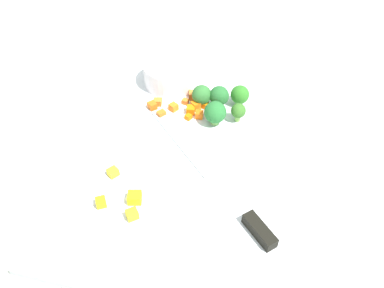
% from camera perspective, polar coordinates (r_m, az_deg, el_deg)
% --- Properties ---
extents(ground_plane, '(4.00, 4.00, 0.00)m').
position_cam_1_polar(ground_plane, '(0.65, 0.00, -1.38)').
color(ground_plane, '#96988D').
extents(cutting_board, '(0.53, 0.34, 0.01)m').
position_cam_1_polar(cutting_board, '(0.64, 0.00, -1.01)').
color(cutting_board, white).
rests_on(cutting_board, ground_plane).
extents(prep_bowl, '(0.10, 0.10, 0.04)m').
position_cam_1_polar(prep_bowl, '(0.77, -3.08, 10.17)').
color(prep_bowl, white).
rests_on(prep_bowl, cutting_board).
extents(chef_knife, '(0.25, 0.25, 0.02)m').
position_cam_1_polar(chef_knife, '(0.58, 4.25, -6.10)').
color(chef_knife, silver).
rests_on(chef_knife, cutting_board).
extents(carrot_dice_0, '(0.02, 0.02, 0.01)m').
position_cam_1_polar(carrot_dice_0, '(0.71, 2.41, 5.51)').
color(carrot_dice_0, orange).
rests_on(carrot_dice_0, cutting_board).
extents(carrot_dice_1, '(0.02, 0.02, 0.01)m').
position_cam_1_polar(carrot_dice_1, '(0.70, -0.19, 4.99)').
color(carrot_dice_1, orange).
rests_on(carrot_dice_1, cutting_board).
extents(carrot_dice_2, '(0.02, 0.02, 0.01)m').
position_cam_1_polar(carrot_dice_2, '(0.72, -5.02, 6.10)').
color(carrot_dice_2, orange).
rests_on(carrot_dice_2, cutting_board).
extents(carrot_dice_3, '(0.02, 0.02, 0.01)m').
position_cam_1_polar(carrot_dice_3, '(0.71, -2.71, 5.38)').
color(carrot_dice_3, orange).
rests_on(carrot_dice_3, cutting_board).
extents(carrot_dice_4, '(0.01, 0.01, 0.01)m').
position_cam_1_polar(carrot_dice_4, '(0.69, 1.07, 4.29)').
color(carrot_dice_4, orange).
rests_on(carrot_dice_4, cutting_board).
extents(carrot_dice_5, '(0.02, 0.02, 0.01)m').
position_cam_1_polar(carrot_dice_5, '(0.72, -5.80, 5.57)').
color(carrot_dice_5, orange).
rests_on(carrot_dice_5, cutting_board).
extents(carrot_dice_6, '(0.02, 0.02, 0.01)m').
position_cam_1_polar(carrot_dice_6, '(0.70, -4.47, 4.42)').
color(carrot_dice_6, orange).
rests_on(carrot_dice_6, cutting_board).
extents(carrot_dice_7, '(0.01, 0.01, 0.01)m').
position_cam_1_polar(carrot_dice_7, '(0.69, -0.53, 3.95)').
color(carrot_dice_7, orange).
rests_on(carrot_dice_7, cutting_board).
extents(carrot_dice_8, '(0.02, 0.02, 0.02)m').
position_cam_1_polar(carrot_dice_8, '(0.71, 0.55, 5.61)').
color(carrot_dice_8, orange).
rests_on(carrot_dice_8, cutting_board).
extents(carrot_dice_9, '(0.01, 0.01, 0.01)m').
position_cam_1_polar(carrot_dice_9, '(0.72, -0.99, 6.20)').
color(carrot_dice_9, orange).
rests_on(carrot_dice_9, cutting_board).
extents(carrot_dice_10, '(0.02, 0.02, 0.01)m').
position_cam_1_polar(carrot_dice_10, '(0.74, 0.13, 7.12)').
color(carrot_dice_10, orange).
rests_on(carrot_dice_10, cutting_board).
extents(pepper_dice_0, '(0.02, 0.02, 0.01)m').
position_cam_1_polar(pepper_dice_0, '(0.57, -8.33, -7.73)').
color(pepper_dice_0, yellow).
rests_on(pepper_dice_0, cutting_board).
extents(pepper_dice_1, '(0.02, 0.02, 0.01)m').
position_cam_1_polar(pepper_dice_1, '(0.57, -13.10, -8.25)').
color(pepper_dice_1, yellow).
rests_on(pepper_dice_1, cutting_board).
extents(pepper_dice_2, '(0.02, 0.02, 0.01)m').
position_cam_1_polar(pepper_dice_2, '(0.61, -11.42, -4.05)').
color(pepper_dice_2, yellow).
rests_on(pepper_dice_2, cutting_board).
extents(pepper_dice_3, '(0.02, 0.02, 0.01)m').
position_cam_1_polar(pepper_dice_3, '(0.55, -8.70, -10.08)').
color(pepper_dice_3, yellow).
rests_on(pepper_dice_3, cutting_board).
extents(broccoli_floret_0, '(0.04, 0.04, 0.04)m').
position_cam_1_polar(broccoli_floret_0, '(0.71, 3.97, 6.96)').
color(broccoli_floret_0, '#8EB568').
rests_on(broccoli_floret_0, cutting_board).
extents(broccoli_floret_1, '(0.03, 0.03, 0.04)m').
position_cam_1_polar(broccoli_floret_1, '(0.68, 6.76, 4.77)').
color(broccoli_floret_1, '#84C057').
rests_on(broccoli_floret_1, cutting_board).
extents(broccoli_floret_2, '(0.04, 0.04, 0.04)m').
position_cam_1_polar(broccoli_floret_2, '(0.71, 1.42, 7.13)').
color(broccoli_floret_2, '#93C35E').
rests_on(broccoli_floret_2, cutting_board).
extents(broccoli_floret_3, '(0.04, 0.04, 0.04)m').
position_cam_1_polar(broccoli_floret_3, '(0.67, 3.38, 4.58)').
color(broccoli_floret_3, '#84C162').
rests_on(broccoli_floret_3, cutting_board).
extents(broccoli_floret_4, '(0.03, 0.03, 0.04)m').
position_cam_1_polar(broccoli_floret_4, '(0.72, 6.97, 7.11)').
color(broccoli_floret_4, '#87AD69').
rests_on(broccoli_floret_4, cutting_board).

